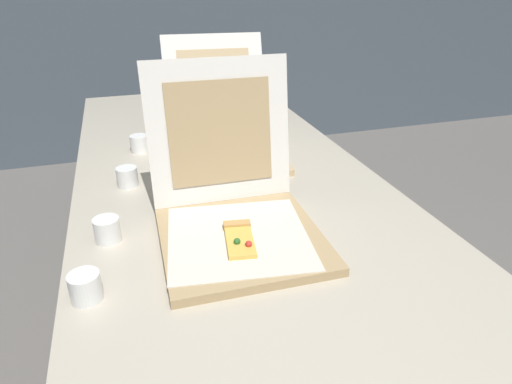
# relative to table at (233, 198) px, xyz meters

# --- Properties ---
(table) EXTENTS (0.93, 2.43, 0.76)m
(table) POSITION_rel_table_xyz_m (0.00, 0.00, 0.00)
(table) COLOR #BCB29E
(table) RESTS_ON ground
(pizza_box_front) EXTENTS (0.39, 0.45, 0.40)m
(pizza_box_front) POSITION_rel_table_xyz_m (-0.06, -0.27, 0.10)
(pizza_box_front) COLOR tan
(pizza_box_front) RESTS_ON table
(pizza_box_middle) EXTENTS (0.42, 0.55, 0.38)m
(pizza_box_middle) POSITION_rel_table_xyz_m (0.04, 0.27, 0.10)
(pizza_box_middle) COLOR tan
(pizza_box_middle) RESTS_ON table
(cup_white_near_left) EXTENTS (0.06, 0.06, 0.06)m
(cup_white_near_left) POSITION_rel_table_xyz_m (-0.41, -0.42, 0.07)
(cup_white_near_left) COLOR white
(cup_white_near_left) RESTS_ON table
(cup_white_far) EXTENTS (0.06, 0.06, 0.06)m
(cup_white_far) POSITION_rel_table_xyz_m (-0.25, 0.37, 0.07)
(cup_white_far) COLOR white
(cup_white_far) RESTS_ON table
(cup_white_near_center) EXTENTS (0.06, 0.06, 0.06)m
(cup_white_near_center) POSITION_rel_table_xyz_m (-0.37, -0.21, 0.07)
(cup_white_near_center) COLOR white
(cup_white_near_center) RESTS_ON table
(cup_white_mid) EXTENTS (0.06, 0.06, 0.06)m
(cup_white_mid) POSITION_rel_table_xyz_m (-0.31, 0.09, 0.07)
(cup_white_mid) COLOR white
(cup_white_mid) RESTS_ON table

